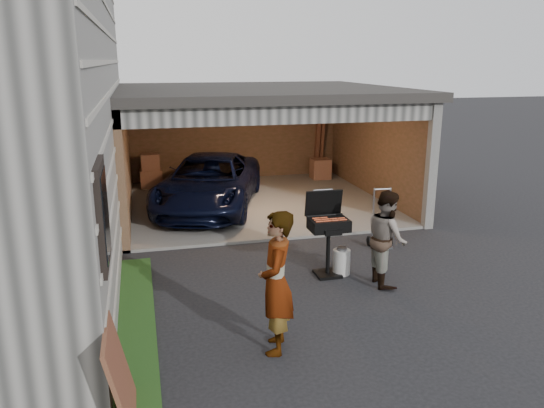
{
  "coord_description": "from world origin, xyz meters",
  "views": [
    {
      "loc": [
        -2.05,
        -6.29,
        3.53
      ],
      "look_at": [
        0.08,
        2.2,
        1.15
      ],
      "focal_mm": 35.0,
      "sensor_mm": 36.0,
      "label": 1
    }
  ],
  "objects_px": {
    "woman": "(276,283)",
    "bbq_grill": "(328,227)",
    "propane_tank": "(341,262)",
    "plywood_panel": "(121,378)",
    "man": "(387,238)",
    "minivan": "(209,185)",
    "hand_truck": "(381,235)"
  },
  "relations": [
    {
      "from": "propane_tank",
      "to": "hand_truck",
      "type": "bearing_deg",
      "value": 41.83
    },
    {
      "from": "plywood_panel",
      "to": "hand_truck",
      "type": "relative_size",
      "value": 0.9
    },
    {
      "from": "propane_tank",
      "to": "plywood_panel",
      "type": "height_order",
      "value": "plywood_panel"
    },
    {
      "from": "man",
      "to": "propane_tank",
      "type": "distance_m",
      "value": 0.94
    },
    {
      "from": "man",
      "to": "hand_truck",
      "type": "bearing_deg",
      "value": -17.57
    },
    {
      "from": "plywood_panel",
      "to": "hand_truck",
      "type": "xyz_separation_m",
      "value": [
        4.79,
        4.22,
        -0.29
      ]
    },
    {
      "from": "man",
      "to": "woman",
      "type": "bearing_deg",
      "value": 130.77
    },
    {
      "from": "plywood_panel",
      "to": "hand_truck",
      "type": "height_order",
      "value": "hand_truck"
    },
    {
      "from": "man",
      "to": "hand_truck",
      "type": "height_order",
      "value": "man"
    },
    {
      "from": "man",
      "to": "hand_truck",
      "type": "xyz_separation_m",
      "value": [
        0.71,
        1.65,
        -0.55
      ]
    },
    {
      "from": "minivan",
      "to": "plywood_panel",
      "type": "bearing_deg",
      "value": -85.64
    },
    {
      "from": "minivan",
      "to": "propane_tank",
      "type": "bearing_deg",
      "value": -51.87
    },
    {
      "from": "woman",
      "to": "man",
      "type": "xyz_separation_m",
      "value": [
        2.24,
        1.57,
        -0.13
      ]
    },
    {
      "from": "propane_tank",
      "to": "plywood_panel",
      "type": "bearing_deg",
      "value": -138.79
    },
    {
      "from": "minivan",
      "to": "woman",
      "type": "distance_m",
      "value": 6.63
    },
    {
      "from": "hand_truck",
      "to": "minivan",
      "type": "bearing_deg",
      "value": 136.02
    },
    {
      "from": "hand_truck",
      "to": "bbq_grill",
      "type": "bearing_deg",
      "value": -138.5
    },
    {
      "from": "man",
      "to": "propane_tank",
      "type": "xyz_separation_m",
      "value": [
        -0.55,
        0.52,
        -0.56
      ]
    },
    {
      "from": "woman",
      "to": "plywood_panel",
      "type": "distance_m",
      "value": 2.13
    },
    {
      "from": "woman",
      "to": "propane_tank",
      "type": "relative_size",
      "value": 4.14
    },
    {
      "from": "woman",
      "to": "bbq_grill",
      "type": "bearing_deg",
      "value": 162.29
    },
    {
      "from": "woman",
      "to": "bbq_grill",
      "type": "relative_size",
      "value": 1.27
    },
    {
      "from": "bbq_grill",
      "to": "propane_tank",
      "type": "relative_size",
      "value": 3.26
    },
    {
      "from": "man",
      "to": "bbq_grill",
      "type": "xyz_separation_m",
      "value": [
        -0.8,
        0.56,
        0.07
      ]
    },
    {
      "from": "woman",
      "to": "man",
      "type": "relative_size",
      "value": 1.17
    },
    {
      "from": "minivan",
      "to": "propane_tank",
      "type": "xyz_separation_m",
      "value": [
        1.64,
        -4.54,
        -0.41
      ]
    },
    {
      "from": "plywood_panel",
      "to": "propane_tank",
      "type": "bearing_deg",
      "value": 41.21
    },
    {
      "from": "woman",
      "to": "minivan",
      "type": "bearing_deg",
      "value": -163.96
    },
    {
      "from": "minivan",
      "to": "propane_tank",
      "type": "relative_size",
      "value": 10.4
    },
    {
      "from": "man",
      "to": "hand_truck",
      "type": "distance_m",
      "value": 1.88
    },
    {
      "from": "man",
      "to": "plywood_panel",
      "type": "xyz_separation_m",
      "value": [
        -4.08,
        -2.57,
        -0.26
      ]
    },
    {
      "from": "bbq_grill",
      "to": "hand_truck",
      "type": "height_order",
      "value": "bbq_grill"
    }
  ]
}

